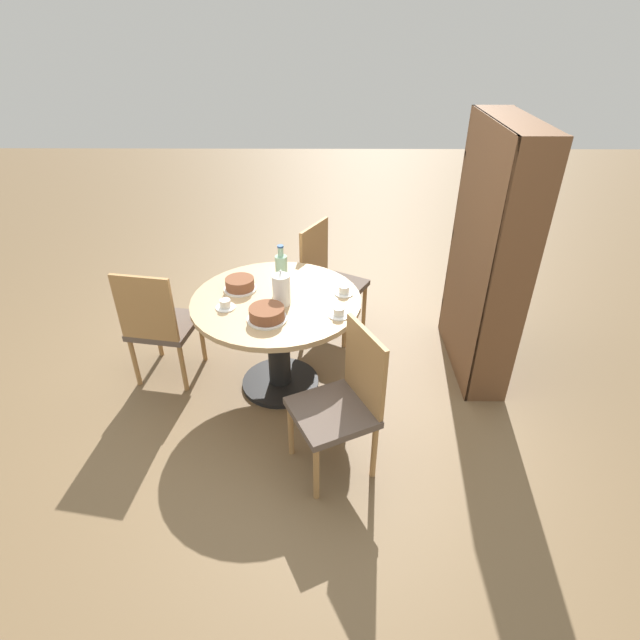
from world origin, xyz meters
The scene contains 13 objects.
ground_plane centered at (0.00, 0.00, 0.00)m, with size 14.00×14.00×0.00m, color brown.
dining_table centered at (0.00, 0.00, 0.53)m, with size 1.11×1.11×0.71m.
chair_a centered at (-0.75, 0.35, 0.47)m, with size 0.57×0.57×0.90m.
chair_b centered at (-0.07, -0.82, 0.47)m, with size 0.48×0.48×0.90m.
chair_c centered at (0.71, 0.42, 0.47)m, with size 0.56×0.56×0.90m.
bookshelf centered at (-0.29, 1.41, 0.89)m, with size 0.94×0.28×1.77m.
coffee_pot centered at (0.06, 0.04, 0.82)m, with size 0.11×0.11×0.24m.
water_bottle centered at (-0.16, 0.03, 0.83)m, with size 0.08×0.08×0.30m.
cake_main centered at (0.26, -0.03, 0.75)m, with size 0.25×0.25×0.08m.
cake_second centered at (-0.12, -0.25, 0.75)m, with size 0.22×0.22×0.08m.
cup_a centered at (0.21, 0.40, 0.73)m, with size 0.13×0.13×0.06m.
cup_b centered at (0.12, -0.31, 0.73)m, with size 0.13×0.13×0.06m.
cup_c centered at (-0.07, 0.44, 0.73)m, with size 0.13×0.13×0.06m.
Camera 1 is at (2.81, 0.31, 2.33)m, focal length 28.00 mm.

